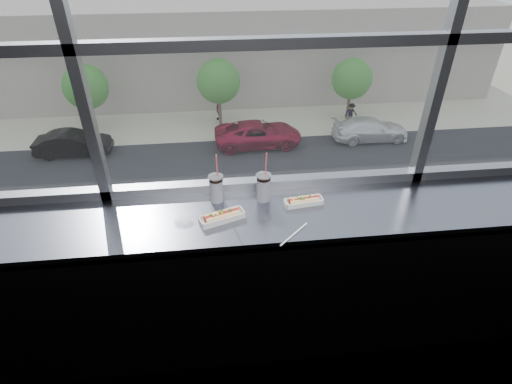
{
  "coord_description": "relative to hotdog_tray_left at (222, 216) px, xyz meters",
  "views": [
    {
      "loc": [
        -0.31,
        -0.65,
        2.51
      ],
      "look_at": [
        -0.1,
        1.23,
        1.25
      ],
      "focal_mm": 28.0,
      "sensor_mm": 36.0,
      "label": 1
    }
  ],
  "objects": [
    {
      "name": "wall_back_lower",
      "position": [
        0.3,
        0.32,
        -0.58
      ],
      "size": [
        6.0,
        0.0,
        6.0
      ],
      "primitive_type": "plane",
      "rotation": [
        1.57,
        0.0,
        0.0
      ],
      "color": "black",
      "rests_on": "ground"
    },
    {
      "name": "counter",
      "position": [
        0.3,
        0.04,
        -0.06
      ],
      "size": [
        6.0,
        0.55,
        0.06
      ],
      "primitive_type": "cube",
      "color": "slate",
      "rests_on": "ground"
    },
    {
      "name": "counter_fascia",
      "position": [
        0.3,
        -0.21,
        -0.58
      ],
      "size": [
        6.0,
        0.04,
        1.04
      ],
      "primitive_type": "cube",
      "color": "slate",
      "rests_on": "ground"
    },
    {
      "name": "hotdog_tray_left",
      "position": [
        0.0,
        0.0,
        0.0
      ],
      "size": [
        0.27,
        0.17,
        0.06
      ],
      "rotation": [
        0.0,
        0.0,
        0.34
      ],
      "color": "white",
      "rests_on": "counter"
    },
    {
      "name": "hotdog_tray_right",
      "position": [
        0.5,
        0.1,
        -0.0
      ],
      "size": [
        0.24,
        0.11,
        0.06
      ],
      "rotation": [
        0.0,
        0.0,
        0.13
      ],
      "color": "white",
      "rests_on": "counter"
    },
    {
      "name": "soda_cup_left",
      "position": [
        -0.02,
        0.2,
        0.07
      ],
      "size": [
        0.09,
        0.09,
        0.33
      ],
      "color": "white",
      "rests_on": "counter"
    },
    {
      "name": "soda_cup_right",
      "position": [
        0.26,
        0.18,
        0.07
      ],
      "size": [
        0.09,
        0.09,
        0.34
      ],
      "color": "white",
      "rests_on": "counter"
    },
    {
      "name": "loose_straw",
      "position": [
        0.39,
        -0.18,
        -0.02
      ],
      "size": [
        0.18,
        0.18,
        0.01
      ],
      "primitive_type": "cylinder",
      "rotation": [
        0.0,
        1.57,
        0.76
      ],
      "color": "white",
      "rests_on": "counter"
    },
    {
      "name": "wrapper",
      "position": [
        -0.22,
        -0.0,
        -0.01
      ],
      "size": [
        0.1,
        0.07,
        0.03
      ],
      "primitive_type": "ellipsoid",
      "color": "silver",
      "rests_on": "counter"
    },
    {
      "name": "plaza_ground",
      "position": [
        0.3,
        43.82,
        -12.13
      ],
      "size": [
        120.0,
        120.0,
        0.0
      ],
      "primitive_type": "plane",
      "color": "#BCB697",
      "rests_on": "ground"
    },
    {
      "name": "plaza_near",
      "position": [
        0.3,
        7.32,
        -12.11
      ],
      "size": [
        50.0,
        14.0,
        0.04
      ],
      "primitive_type": "cube",
      "color": "#BCB697",
      "rests_on": "plaza_ground"
    },
    {
      "name": "street_asphalt",
      "position": [
        0.3,
        20.32,
        -12.1
      ],
      "size": [
        80.0,
        10.0,
        0.06
      ],
      "primitive_type": "cube",
      "color": "black",
      "rests_on": "plaza_ground"
    },
    {
      "name": "far_sidewalk",
      "position": [
        0.3,
        28.32,
        -12.11
      ],
      "size": [
        80.0,
        6.0,
        0.04
      ],
      "primitive_type": "cube",
      "color": "#BCB697",
      "rests_on": "plaza_ground"
    },
    {
      "name": "far_building",
      "position": [
        0.3,
        38.32,
        -8.13
      ],
      "size": [
        50.0,
        14.0,
        8.0
      ],
      "primitive_type": "cube",
      "color": "gray",
      "rests_on": "plaza_ground"
    },
    {
      "name": "car_near_e",
      "position": [
        15.94,
        16.32,
        -11.1
      ],
      "size": [
        2.94,
        6.0,
        1.93
      ],
      "primitive_type": "imported",
      "rotation": [
        0.0,
        0.0,
        1.48
      ],
      "color": "#474B8E",
      "rests_on": "street_asphalt"
    },
    {
      "name": "car_far_a",
      "position": [
        -9.88,
        24.32,
        -10.94
      ],
      "size": [
        2.85,
        6.75,
        2.24
      ],
      "primitive_type": "imported",
      "rotation": [
        0.0,
        0.0,
        1.58
      ],
      "color": "black",
      "rests_on": "street_asphalt"
    },
    {
      "name": "car_far_c",
      "position": [
        11.49,
        24.32,
        -10.98
      ],
      "size": [
        2.73,
        6.55,
        2.18
      ],
      "primitive_type": "imported",
      "rotation": [
        0.0,
        0.0,
        1.57
      ],
      "color": "white",
      "rests_on": "street_asphalt"
    },
    {
      "name": "car_far_b",
      "position": [
        3.07,
        24.32,
        -10.9
      ],
      "size": [
        3.11,
        7.07,
        2.33
      ],
      "primitive_type": "imported",
      "rotation": [
        0.0,
        0.0,
        1.6
      ],
      "color": "maroon",
      "rests_on": "street_asphalt"
    },
    {
      "name": "car_near_d",
      "position": [
        8.16,
        16.32,
        -11.13
      ],
      "size": [
        2.7,
        5.74,
        1.87
      ],
      "primitive_type": "imported",
      "rotation": [
        0.0,
        0.0,
        1.51
      ],
      "color": "silver",
      "rests_on": "street_asphalt"
    },
    {
      "name": "pedestrian_b",
      "position": [
        0.35,
        29.36,
        -11.15
      ],
      "size": [
        0.62,
        0.83,
        1.87
      ],
      "primitive_type": "imported",
      "rotation": [
        0.0,
        0.0,
        4.71
      ],
      "color": "#66605B",
      "rests_on": "far_sidewalk"
    },
    {
      "name": "pedestrian_d",
      "position": [
        11.02,
        27.51,
        -11.11
      ],
      "size": [
        0.87,
        0.65,
        1.96
      ],
      "primitive_type": "imported",
      "color": "#66605B",
      "rests_on": "far_sidewalk"
    },
    {
      "name": "tree_left",
      "position": [
        -9.38,
        28.32,
        -8.61
      ],
      "size": [
        3.32,
        3.32,
        5.19
      ],
      "color": "#47382B",
      "rests_on": "far_sidewalk"
    },
    {
      "name": "tree_center",
      "position": [
        0.47,
        28.32,
        -8.57
      ],
      "size": [
        3.36,
        3.36,
        5.25
      ],
      "color": "#47382B",
      "rests_on": "far_sidewalk"
    },
    {
      "name": "tree_right",
      "position": [
        10.99,
        28.32,
        -8.74
      ],
      "size": [
        3.2,
        3.2,
        5.0
      ],
      "color": "#47382B",
      "rests_on": "far_sidewalk"
    }
  ]
}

